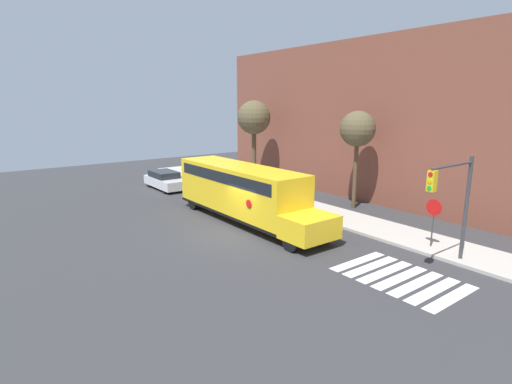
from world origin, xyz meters
name	(u,v)px	position (x,y,z in m)	size (l,w,h in m)	color
ground_plane	(238,233)	(0.00, 0.00, 0.00)	(60.00, 60.00, 0.00)	#333335
sidewalk_strip	(322,212)	(0.00, 6.50, 0.07)	(44.00, 3.00, 0.15)	#B2ADA3
building_backdrop	(390,121)	(0.00, 13.00, 5.56)	(32.00, 4.00, 11.13)	brown
crosswalk_stripes	(400,278)	(8.57, 2.00, 0.00)	(4.70, 3.20, 0.01)	white
school_bus	(243,190)	(-1.68, 1.54, 1.86)	(11.82, 2.57, 3.24)	yellow
parked_car	(165,180)	(-12.80, 1.70, 0.71)	(4.65, 1.84, 1.42)	silver
stop_sign	(433,216)	(7.56, 5.97, 1.65)	(0.76, 0.10, 2.45)	#38383A
traffic_light	(455,196)	(9.17, 4.47, 3.13)	(0.28, 3.22, 4.67)	#38383A
tree_near_sidewalk	(254,119)	(-9.92, 8.50, 5.55)	(2.76, 2.76, 7.03)	brown
tree_far_sidewalk	(358,130)	(0.34, 9.10, 5.13)	(2.27, 2.27, 6.35)	brown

